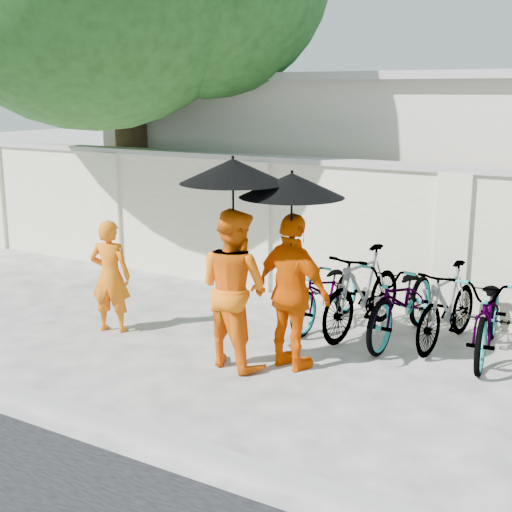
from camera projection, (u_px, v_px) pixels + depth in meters
The scene contains 13 objects.
ground at pixel (194, 365), 8.10m from camera, with size 80.00×80.00×0.00m, color silver.
kerb at pixel (86, 417), 6.67m from camera, with size 40.00×0.16×0.12m, color #9F9F99.
compound_wall at pixel (384, 239), 10.03m from camera, with size 20.00×0.30×2.00m, color white.
monk_left at pixel (110, 276), 9.09m from camera, with size 0.53×0.35×1.46m, color orange.
monk_center at pixel (234, 288), 7.91m from camera, with size 0.87×0.68×1.80m, color orange.
parasol_center at pixel (233, 171), 7.52m from camera, with size 1.15×1.15×1.33m.
monk_right at pixel (292, 292), 7.82m from camera, with size 1.03×0.43×1.76m, color #E65500.
parasol_right at pixel (292, 185), 7.48m from camera, with size 1.12×1.12×1.21m.
bike_0 at pixel (327, 291), 9.39m from camera, with size 0.61×1.76×0.92m, color #8F91AA.
bike_1 at pixel (363, 291), 9.05m from camera, with size 0.52×1.85×1.11m, color #8F91AA.
bike_2 at pixel (403, 300), 8.80m from camera, with size 0.69×1.97×1.03m, color #8F91AA.
bike_3 at pixel (447, 306), 8.60m from camera, with size 0.47×1.68×1.01m, color #8F91AA.
bike_4 at pixel (490, 314), 8.25m from camera, with size 0.68×1.95×1.03m, color #8F91AA.
Camera 1 is at (4.57, -6.13, 3.04)m, focal length 50.00 mm.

